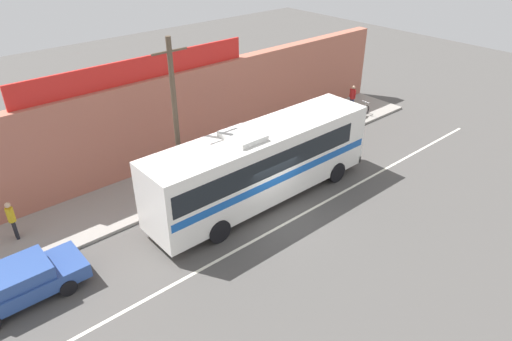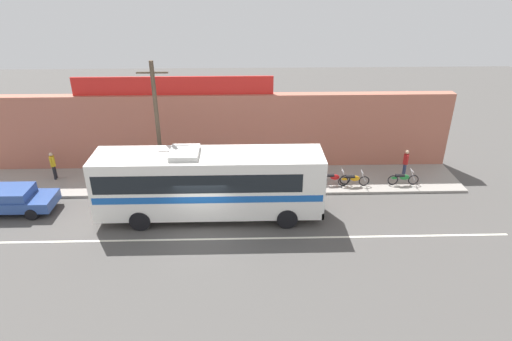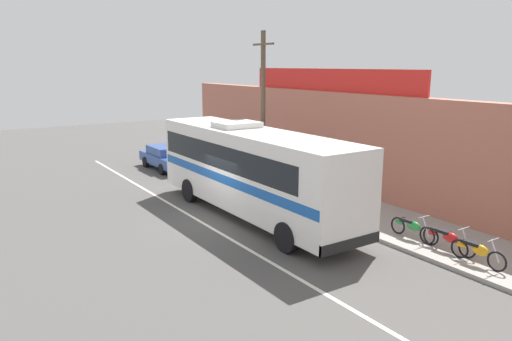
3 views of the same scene
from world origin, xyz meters
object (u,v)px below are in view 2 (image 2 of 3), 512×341
parked_car (12,199)px  utility_pole (158,129)px  motorcycle_blue (353,179)px  pedestrian_near_shop (53,164)px  motorcycle_black (309,179)px  motorcycle_orange (403,178)px  pedestrian_by_curb (406,161)px  intercity_bus (208,181)px  motorcycle_purple (333,178)px

parked_car → utility_pole: (7.71, 1.67, 3.27)m
motorcycle_blue → pedestrian_near_shop: (-17.80, 1.42, 0.59)m
motorcycle_black → motorcycle_orange: same height
pedestrian_by_curb → pedestrian_near_shop: bearing=179.2°
pedestrian_near_shop → motorcycle_orange: bearing=-3.7°
utility_pole → pedestrian_by_curb: bearing=6.2°
intercity_bus → pedestrian_by_curb: size_ratio=6.52×
motorcycle_blue → motorcycle_purple: bearing=170.5°
parked_car → motorcycle_blue: size_ratio=2.36×
motorcycle_orange → motorcycle_purple: 4.10m
motorcycle_black → motorcycle_purple: same height
motorcycle_black → pedestrian_by_curb: bearing=9.3°
intercity_bus → motorcycle_purple: (7.06, 3.07, -1.50)m
pedestrian_by_curb → parked_car: bearing=-171.7°
parked_car → pedestrian_by_curb: 22.26m
parked_car → motorcycle_black: size_ratio=2.32×
utility_pole → pedestrian_near_shop: 7.65m
pedestrian_near_shop → motorcycle_blue: bearing=-4.6°
intercity_bus → pedestrian_near_shop: size_ratio=6.59×
motorcycle_purple → pedestrian_by_curb: size_ratio=1.13×
motorcycle_black → motorcycle_blue: bearing=-3.2°
pedestrian_by_curb → pedestrian_near_shop: (-21.16, 0.30, -0.01)m
intercity_bus → motorcycle_orange: bearing=14.8°
parked_car → motorcycle_purple: bearing=7.5°
intercity_bus → pedestrian_near_shop: 10.54m
pedestrian_by_curb → utility_pole: bearing=-173.8°
utility_pole → pedestrian_near_shop: utility_pole is taller
intercity_bus → motorcycle_blue: size_ratio=6.20×
motorcycle_black → pedestrian_by_curb: size_ratio=1.07×
motorcycle_orange → pedestrian_by_curb: size_ratio=1.05×
intercity_bus → motorcycle_orange: 11.63m
pedestrian_near_shop → parked_car: bearing=-103.8°
motorcycle_purple → motorcycle_orange: bearing=-1.8°
utility_pole → motorcycle_orange: utility_pole is taller
parked_car → motorcycle_black: 16.25m
intercity_bus → utility_pole: bearing=138.1°
motorcycle_blue → pedestrian_by_curb: 3.60m
utility_pole → pedestrian_by_curb: 14.67m
pedestrian_near_shop → intercity_bus: bearing=-24.1°
intercity_bus → motorcycle_orange: size_ratio=6.20×
motorcycle_purple → pedestrian_by_curb: bearing=11.6°
parked_car → utility_pole: bearing=12.2°
pedestrian_near_shop → pedestrian_by_curb: bearing=-0.8°
pedestrian_near_shop → utility_pole: bearing=-15.1°
intercity_bus → motorcycle_blue: (8.21, 2.88, -1.50)m
parked_car → motorcycle_orange: 21.71m
pedestrian_by_curb → motorcycle_black: bearing=-170.7°
parked_car → motorcycle_black: (16.09, 2.24, -0.17)m
utility_pole → motorcycle_purple: size_ratio=3.79×
utility_pole → pedestrian_near_shop: bearing=164.9°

